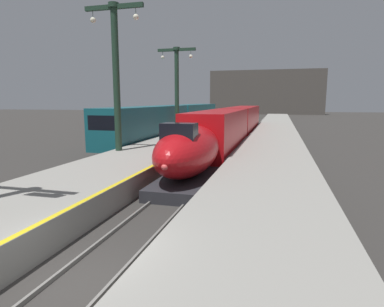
{
  "coord_description": "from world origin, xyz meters",
  "views": [
    {
      "loc": [
        4.45,
        -6.11,
        4.37
      ],
      "look_at": [
        0.38,
        9.13,
        1.8
      ],
      "focal_mm": 30.43,
      "sensor_mm": 36.0,
      "label": 1
    }
  ],
  "objects": [
    {
      "name": "station_column_mid",
      "position": [
        -5.9,
        13.53,
        6.69
      ],
      "size": [
        4.0,
        0.68,
        9.39
      ],
      "color": "#1E3828",
      "rests_on": "platform_left"
    },
    {
      "name": "station_column_far",
      "position": [
        -5.9,
        26.55,
        6.3
      ],
      "size": [
        4.0,
        0.68,
        8.67
      ],
      "color": "#1E3828",
      "rests_on": "platform_left"
    },
    {
      "name": "rail_main_left",
      "position": [
        -0.75,
        27.5,
        0.06
      ],
      "size": [
        0.08,
        110.0,
        0.12
      ],
      "primitive_type": "cube",
      "color": "slate",
      "rests_on": "ground"
    },
    {
      "name": "platform_left_safety_stripe",
      "position": [
        -1.77,
        24.75,
        1.05
      ],
      "size": [
        0.2,
        107.8,
        0.01
      ],
      "primitive_type": "cube",
      "color": "yellow",
      "rests_on": "platform_left"
    },
    {
      "name": "rail_secondary_right",
      "position": [
        -7.35,
        27.5,
        0.06
      ],
      "size": [
        0.08,
        110.0,
        0.12
      ],
      "primitive_type": "cube",
      "color": "slate",
      "rests_on": "ground"
    },
    {
      "name": "platform_left",
      "position": [
        -4.05,
        24.75,
        0.53
      ],
      "size": [
        4.8,
        110.0,
        1.05
      ],
      "primitive_type": "cube",
      "color": "gray",
      "rests_on": "ground"
    },
    {
      "name": "regional_train_adjacent",
      "position": [
        -8.1,
        33.33,
        2.13
      ],
      "size": [
        2.85,
        36.6,
        3.8
      ],
      "color": "#145660",
      "rests_on": "ground"
    },
    {
      "name": "terminus_back_wall",
      "position": [
        0.0,
        102.0,
        7.0
      ],
      "size": [
        36.0,
        2.0,
        14.0
      ],
      "primitive_type": "cube",
      "color": "#4C4742",
      "rests_on": "ground"
    },
    {
      "name": "platform_right",
      "position": [
        4.05,
        24.75,
        0.53
      ],
      "size": [
        4.8,
        110.0,
        1.05
      ],
      "primitive_type": "cube",
      "color": "gray",
      "rests_on": "ground"
    },
    {
      "name": "ground_plane",
      "position": [
        0.0,
        0.0,
        0.0
      ],
      "size": [
        260.0,
        260.0,
        0.0
      ],
      "primitive_type": "plane",
      "color": "#33302D"
    },
    {
      "name": "rail_secondary_left",
      "position": [
        -8.85,
        27.5,
        0.06
      ],
      "size": [
        0.08,
        110.0,
        0.12
      ],
      "primitive_type": "cube",
      "color": "slate",
      "rests_on": "ground"
    },
    {
      "name": "rail_main_right",
      "position": [
        0.75,
        27.5,
        0.06
      ],
      "size": [
        0.08,
        110.0,
        0.12
      ],
      "primitive_type": "cube",
      "color": "slate",
      "rests_on": "ground"
    },
    {
      "name": "highspeed_train_main",
      "position": [
        0.0,
        25.03,
        1.92
      ],
      "size": [
        2.92,
        38.77,
        3.6
      ],
      "color": "#B20F14",
      "rests_on": "ground"
    }
  ]
}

